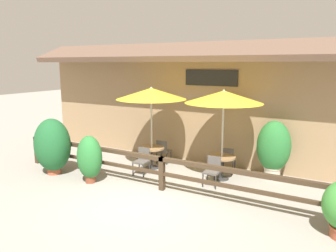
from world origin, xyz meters
TOP-DOWN VIEW (x-y plane):
  - ground_plane at (0.00, 0.00)m, footprint 60.00×60.00m
  - building_facade at (0.00, 4.10)m, footprint 14.28×1.49m
  - patio_railing at (0.00, 1.05)m, footprint 10.40×0.14m
  - patio_umbrella_near at (-1.28, 2.55)m, footprint 2.29×2.29m
  - dining_table_near at (-1.28, 2.55)m, footprint 0.84×0.84m
  - chair_near_streetside at (-1.23, 1.90)m, footprint 0.44×0.44m
  - chair_near_wallside at (-1.23, 3.21)m, footprint 0.46×0.46m
  - patio_umbrella_middle at (1.13, 2.70)m, footprint 2.29×2.29m
  - dining_table_middle at (1.13, 2.70)m, footprint 0.84×0.84m
  - chair_middle_streetside at (1.09, 2.07)m, footprint 0.44×0.44m
  - chair_middle_wallside at (1.10, 3.33)m, footprint 0.47×0.47m
  - potted_plant_small_flowering at (-2.15, 0.51)m, footprint 0.77×0.69m
  - potted_plant_corner_fern at (-3.72, 0.53)m, footprint 1.19×1.07m
  - potted_plant_tall_tropical at (2.46, 3.55)m, footprint 1.01×0.91m

SIDE VIEW (x-z plane):
  - ground_plane at x=0.00m, z-range 0.00..0.00m
  - chair_near_streetside at x=-1.23m, z-range 0.05..0.89m
  - chair_near_wallside at x=-1.23m, z-range 0.05..0.89m
  - chair_middle_streetside at x=1.09m, z-range 0.05..0.89m
  - chair_middle_wallside at x=1.10m, z-range 0.05..0.89m
  - dining_table_near at x=-1.28m, z-range 0.21..0.93m
  - dining_table_middle at x=1.13m, z-range 0.21..0.93m
  - patio_railing at x=0.00m, z-range 0.22..1.17m
  - potted_plant_small_flowering at x=-2.15m, z-range 0.04..1.46m
  - potted_plant_corner_fern at x=-3.72m, z-range 0.03..1.82m
  - potted_plant_tall_tropical at x=2.46m, z-range 0.07..1.86m
  - building_facade at x=0.00m, z-range 0.05..4.28m
  - patio_umbrella_near at x=-1.28m, z-range 1.15..3.88m
  - patio_umbrella_middle at x=1.13m, z-range 1.15..3.88m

